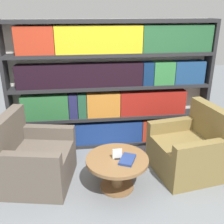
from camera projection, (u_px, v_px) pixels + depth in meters
name	position (u px, v px, depth m)	size (l,w,h in m)	color
ground_plane	(125.00, 197.00, 3.08)	(14.00, 14.00, 0.00)	slate
bookshelf	(112.00, 86.00, 3.96)	(3.05, 0.30, 1.92)	silver
armchair_left	(34.00, 160.00, 3.25)	(0.94, 0.96, 0.90)	brown
armchair_right	(189.00, 150.00, 3.48)	(0.93, 0.95, 0.90)	olive
coffee_table	(117.00, 167.00, 3.13)	(0.75, 0.75, 0.42)	brown
table_sign	(117.00, 155.00, 3.07)	(0.11, 0.06, 0.13)	black
stray_book	(127.00, 159.00, 3.04)	(0.24, 0.29, 0.03)	navy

